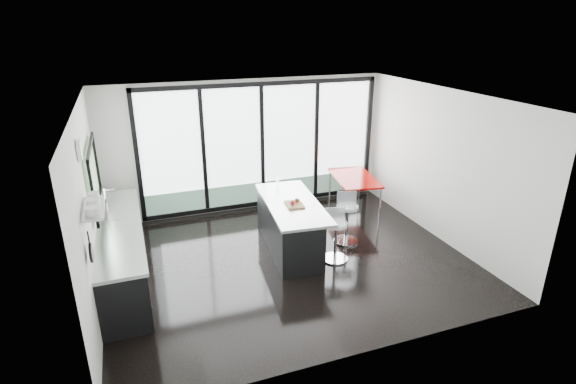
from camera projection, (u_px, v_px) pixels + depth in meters
name	position (u px, v px, depth m)	size (l,w,h in m)	color
floor	(289.00, 260.00, 7.81)	(6.00, 5.00, 0.00)	black
ceiling	(289.00, 98.00, 6.80)	(6.00, 5.00, 0.00)	white
wall_back	(261.00, 151.00, 9.60)	(6.00, 0.09, 2.80)	silver
wall_front	(364.00, 256.00, 5.11)	(6.00, 0.00, 2.80)	silver
wall_left	(91.00, 192.00, 6.53)	(0.26, 5.00, 2.80)	silver
wall_right	(441.00, 165.00, 8.27)	(0.00, 5.00, 2.80)	silver
counter_cabinets	(122.00, 252.00, 7.13)	(0.69, 3.24, 1.36)	black
island	(288.00, 225.00, 8.09)	(1.13, 2.26, 1.16)	black
bar_stool_near	(336.00, 241.00, 7.71)	(0.44, 0.44, 0.71)	silver
bar_stool_far	(347.00, 224.00, 8.32)	(0.47, 0.47, 0.74)	silver
red_table	(354.00, 194.00, 9.73)	(0.81, 1.42, 0.76)	#9A0E08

